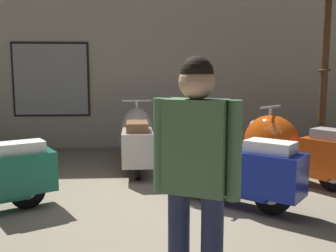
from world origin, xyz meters
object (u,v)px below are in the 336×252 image
Objects in this scene: scooter_2 at (218,163)px; lamppost at (325,70)px; scooter_1 at (137,137)px; visitor_0 at (196,171)px; scooter_3 at (288,148)px.

lamppost is (1.95, 1.53, 1.07)m from scooter_2.
scooter_1 is 0.60× the size of lamppost.
visitor_0 reaches higher than scooter_1.
scooter_2 is at bearing -152.02° from scooter_1.
visitor_0 reaches higher than scooter_2.
scooter_3 is (1.15, 0.81, 0.00)m from scooter_2.
lamppost is (2.91, -0.20, 1.05)m from scooter_1.
lamppost is 1.81× the size of visitor_0.
scooter_2 is 0.55× the size of lamppost.
scooter_2 is 0.98× the size of scooter_3.
visitor_0 is at bearing -175.05° from scooter_1.
scooter_1 is 1.09× the size of visitor_0.
scooter_3 is 3.41m from visitor_0.
scooter_2 is 2.22m from visitor_0.
scooter_3 is at bearing -4.90° from visitor_0.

